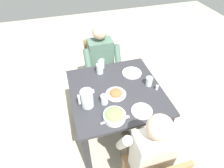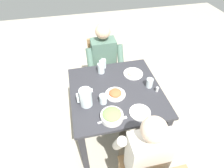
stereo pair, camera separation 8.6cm
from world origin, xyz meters
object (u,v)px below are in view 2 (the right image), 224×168
Objects in this scene: plate_rice_curry at (115,93)px; salad_bowl at (112,115)px; water_pitcher at (86,98)px; water_glass_near_left at (103,64)px; chair_near at (103,64)px; salt_shaker at (157,89)px; diner_far at (143,149)px; plate_yoghurt at (140,112)px; oil_carafe at (101,69)px; water_glass_center at (103,99)px; dining_table at (116,98)px; diner_near at (105,64)px; plate_beans at (133,73)px; water_glass_by_pitcher at (150,83)px.

salad_bowl is at bearing 70.57° from plate_rice_curry.
water_pitcher is 1.67× the size of water_glass_near_left.
plate_rice_curry is at bearing 88.17° from chair_near.
salt_shaker is (-0.54, -0.24, -0.01)m from salad_bowl.
diner_far is 0.34m from plate_yoghurt.
water_glass_center is at bearing 82.14° from oil_carafe.
plate_yoghurt is at bearing 121.35° from plate_rice_curry.
water_pitcher reaches higher than dining_table.
plate_yoghurt is at bearing 110.00° from oil_carafe.
diner_far is at bearing 100.25° from plate_rice_curry.
plate_yoghurt is at bearing 155.43° from water_pitcher.
salt_shaker reaches higher than dining_table.
diner_far is 0.39m from salad_bowl.
diner_far is 7.08× the size of oil_carafe.
oil_carafe reaches higher than chair_near.
dining_table is 0.15m from plate_rice_curry.
diner_near reaches higher than salad_bowl.
plate_beans is at bearing 162.02° from oil_carafe.
diner_near is at bearing 90.00° from chair_near.
salad_bowl is at bearing -55.13° from diner_far.
plate_beans is at bearing -139.81° from water_glass_center.
salad_bowl is 0.69m from plate_beans.
diner_far is (-0.08, 1.28, 0.00)m from diner_near.
water_glass_by_pitcher is (-0.36, 0.02, 0.17)m from dining_table.
water_pitcher is 0.69m from plate_beans.
water_glass_by_pitcher reaches higher than salad_bowl.
diner_near is 5.53× the size of plate_rice_curry.
water_pitcher reaches higher than water_glass_near_left.
dining_table is 0.64m from diner_near.
water_glass_near_left is at bearing -32.95° from plate_beans.
dining_table is 0.40m from water_glass_by_pitcher.
plate_rice_curry is (0.11, -0.58, 0.14)m from diner_far.
plate_rice_curry is at bearing -58.65° from plate_yoghurt.
plate_beans is 4.14× the size of salt_shaker.
oil_carafe reaches higher than plate_rice_curry.
diner_far is 1.01m from oil_carafe.
diner_far is at bearing 115.95° from water_glass_center.
diner_far is 0.61m from plate_rice_curry.
plate_rice_curry is at bearing 68.50° from dining_table.
water_glass_center is 0.57m from water_glass_near_left.
chair_near is at bearing -87.06° from diner_far.
salad_bowl is 0.27m from plate_yoghurt.
salad_bowl is 2.03× the size of water_glass_by_pitcher.
plate_yoghurt is 1.77× the size of water_glass_near_left.
dining_table is 0.27m from water_glass_center.
oil_carafe is at bearing -79.25° from plate_rice_curry.
plate_rice_curry is 0.39m from water_glass_by_pitcher.
chair_near is 1.09m from water_pitcher.
salad_bowl is at bearing 87.85° from oil_carafe.
water_glass_near_left is 0.69× the size of oil_carafe.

